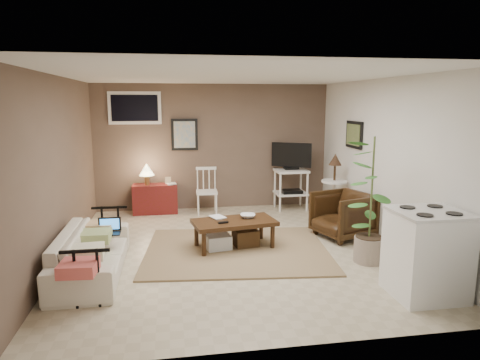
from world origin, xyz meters
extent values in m
plane|color=#C1B293|center=(0.00, 0.00, 0.00)|extent=(5.00, 5.00, 0.00)
cube|color=black|center=(-0.55, 2.48, 1.45)|extent=(0.50, 0.03, 0.60)
cube|color=black|center=(2.23, 1.05, 1.52)|extent=(0.03, 0.60, 0.45)
cube|color=white|center=(-1.45, 2.48, 1.95)|extent=(0.96, 0.03, 0.60)
cube|color=#8D7952|center=(0.06, -0.06, 0.01)|extent=(2.70, 2.25, 0.02)
cube|color=#3B2310|center=(0.04, 0.06, 0.38)|extent=(1.23, 0.78, 0.06)
cylinder|color=#3B2310|center=(-0.42, -0.24, 0.18)|extent=(0.06, 0.06, 0.36)
cylinder|color=#3B2310|center=(0.57, -0.08, 0.18)|extent=(0.06, 0.06, 0.36)
cylinder|color=#3B2310|center=(-0.49, 0.19, 0.18)|extent=(0.06, 0.06, 0.36)
cylinder|color=#3B2310|center=(0.49, 0.36, 0.18)|extent=(0.06, 0.06, 0.36)
cube|color=black|center=(-0.13, -0.07, 0.43)|extent=(0.15, 0.07, 0.02)
cube|color=#49351A|center=(0.21, 0.08, 0.13)|extent=(0.38, 0.34, 0.25)
cube|color=silver|center=(-0.20, 0.02, 0.12)|extent=(0.38, 0.34, 0.21)
imported|color=silver|center=(-1.80, -0.57, 0.36)|extent=(0.54, 1.84, 0.72)
cube|color=black|center=(-1.62, -0.31, 0.42)|extent=(0.28, 0.19, 0.01)
cube|color=black|center=(-1.62, -0.21, 0.51)|extent=(0.28, 0.01, 0.18)
cube|color=#2D78CC|center=(-1.62, -0.21, 0.51)|extent=(0.24, 0.00, 0.14)
cube|color=maroon|center=(-1.13, 2.25, 0.27)|extent=(0.82, 0.36, 0.55)
cylinder|color=#B57F45|center=(-1.27, 2.21, 0.64)|extent=(0.09, 0.09, 0.18)
cone|color=beige|center=(-1.27, 2.21, 0.84)|extent=(0.27, 0.27, 0.22)
cube|color=tan|center=(-0.88, 2.27, 0.61)|extent=(0.11, 0.02, 0.14)
cube|color=white|center=(-0.18, 2.08, 0.40)|extent=(0.40, 0.40, 0.04)
cylinder|color=white|center=(-0.35, 1.92, 0.19)|extent=(0.03, 0.03, 0.39)
cylinder|color=white|center=(-0.02, 1.90, 0.19)|extent=(0.03, 0.03, 0.39)
cylinder|color=white|center=(-0.33, 2.25, 0.19)|extent=(0.03, 0.03, 0.39)
cylinder|color=white|center=(0.00, 2.23, 0.19)|extent=(0.03, 0.03, 0.39)
cube|color=white|center=(-0.17, 2.25, 0.83)|extent=(0.39, 0.05, 0.06)
cube|color=white|center=(1.47, 2.15, 0.75)|extent=(0.61, 0.50, 0.04)
cube|color=white|center=(1.47, 2.15, 0.31)|extent=(0.61, 0.50, 0.03)
cylinder|color=white|center=(1.20, 1.94, 0.39)|extent=(0.04, 0.04, 0.77)
cylinder|color=white|center=(1.73, 1.94, 0.39)|extent=(0.04, 0.04, 0.77)
cylinder|color=white|center=(1.20, 2.36, 0.39)|extent=(0.04, 0.04, 0.77)
cylinder|color=white|center=(1.73, 2.36, 0.39)|extent=(0.04, 0.04, 0.77)
cube|color=black|center=(1.47, 2.15, 0.81)|extent=(0.28, 0.15, 0.03)
cube|color=black|center=(1.47, 2.15, 1.06)|extent=(0.70, 0.44, 0.46)
cube|color=#CF8250|center=(1.47, 2.15, 1.06)|extent=(0.58, 0.34, 0.38)
cube|color=black|center=(1.47, 2.09, 0.33)|extent=(0.39, 0.28, 0.11)
cylinder|color=white|center=(1.98, 1.24, 0.02)|extent=(0.31, 0.31, 0.03)
cylinder|color=white|center=(1.98, 1.24, 0.35)|extent=(0.06, 0.06, 0.66)
cylinder|color=white|center=(1.98, 1.24, 0.70)|extent=(0.44, 0.44, 0.03)
cylinder|color=#301E0D|center=(1.98, 1.24, 0.86)|extent=(0.04, 0.04, 0.29)
cone|color=#392517|center=(1.98, 1.24, 1.08)|extent=(0.22, 0.22, 0.20)
imported|color=#301E0D|center=(1.76, 0.30, 0.39)|extent=(0.90, 0.93, 0.78)
cylinder|color=gray|center=(1.69, -0.75, 0.17)|extent=(0.37, 0.37, 0.33)
cylinder|color=#4C602D|center=(1.69, -0.75, 0.99)|extent=(0.02, 0.02, 1.30)
cube|color=white|center=(1.84, -1.77, 0.46)|extent=(0.71, 0.66, 0.91)
cube|color=silver|center=(1.84, -1.77, 0.93)|extent=(0.73, 0.68, 0.03)
cylinder|color=black|center=(1.68, -1.93, 0.95)|extent=(0.16, 0.16, 0.01)
cylinder|color=black|center=(2.00, -1.93, 0.95)|extent=(0.16, 0.16, 0.01)
cylinder|color=black|center=(1.68, -1.60, 0.95)|extent=(0.16, 0.16, 0.01)
cylinder|color=black|center=(2.00, -1.60, 0.95)|extent=(0.16, 0.16, 0.01)
imported|color=#3B2310|center=(0.26, 0.16, 0.52)|extent=(0.22, 0.08, 0.22)
imported|color=#3B2310|center=(-0.26, 0.20, 0.53)|extent=(0.17, 0.09, 0.24)
imported|color=#3B2310|center=(-0.91, 2.19, 0.66)|extent=(0.17, 0.05, 0.23)
camera|label=1|loc=(-0.82, -5.72, 2.06)|focal=32.00mm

